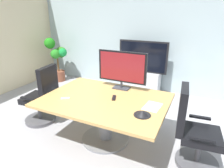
# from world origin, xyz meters

# --- Properties ---
(ground_plane) EXTENTS (7.33, 7.33, 0.00)m
(ground_plane) POSITION_xyz_m (0.00, 0.00, 0.00)
(ground_plane) COLOR #99999E
(wall_back_glass_partition) EXTENTS (6.33, 0.10, 2.98)m
(wall_back_glass_partition) POSITION_xyz_m (0.00, 2.83, 1.49)
(wall_back_glass_partition) COLOR #9EB2B7
(wall_back_glass_partition) RESTS_ON ground
(conference_table) EXTENTS (1.85, 1.35, 0.73)m
(conference_table) POSITION_xyz_m (0.09, 0.30, 0.56)
(conference_table) COLOR #B2894C
(conference_table) RESTS_ON ground
(office_chair_left) EXTENTS (0.62, 0.60, 1.09)m
(office_chair_left) POSITION_xyz_m (-1.20, 0.29, 0.46)
(office_chair_left) COLOR #4C4C51
(office_chair_left) RESTS_ON ground
(office_chair_right) EXTENTS (0.62, 0.59, 1.09)m
(office_chair_right) POSITION_xyz_m (1.37, 0.33, 0.46)
(office_chair_right) COLOR #4C4C51
(office_chair_right) RESTS_ON ground
(tv_monitor) EXTENTS (0.84, 0.18, 0.64)m
(tv_monitor) POSITION_xyz_m (0.15, 0.80, 1.09)
(tv_monitor) COLOR #333338
(tv_monitor) RESTS_ON conference_table
(wall_display_unit) EXTENTS (1.20, 0.36, 1.31)m
(wall_display_unit) POSITION_xyz_m (0.00, 2.47, 0.44)
(wall_display_unit) COLOR #B7BABC
(wall_display_unit) RESTS_ON ground
(potted_plant) EXTENTS (0.65, 0.59, 1.28)m
(potted_plant) POSITION_xyz_m (-2.52, 2.27, 0.76)
(potted_plant) COLOR brown
(potted_plant) RESTS_ON ground
(conference_phone) EXTENTS (0.22, 0.22, 0.07)m
(conference_phone) POSITION_xyz_m (0.75, 0.05, 0.76)
(conference_phone) COLOR black
(conference_phone) RESTS_ON conference_table
(remote_control) EXTENTS (0.10, 0.18, 0.02)m
(remote_control) POSITION_xyz_m (0.21, 0.36, 0.74)
(remote_control) COLOR black
(remote_control) RESTS_ON conference_table
(whiteboard_marker) EXTENTS (0.12, 0.09, 0.02)m
(whiteboard_marker) POSITION_xyz_m (-0.45, 0.03, 0.74)
(whiteboard_marker) COLOR silver
(whiteboard_marker) RESTS_ON conference_table
(paper_notepad) EXTENTS (0.23, 0.32, 0.01)m
(paper_notepad) POSITION_xyz_m (0.81, 0.34, 0.73)
(paper_notepad) COLOR white
(paper_notepad) RESTS_ON conference_table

